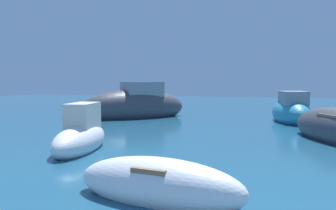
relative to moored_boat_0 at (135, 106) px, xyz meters
The scene contains 4 objects.
moored_boat_0 is the anchor object (origin of this frame).
moored_boat_1 9.00m from the moored_boat_0, 77.57° to the right, with size 1.69×3.38×1.58m.
moored_boat_3 8.22m from the moored_boat_0, ahead, with size 2.40×4.25×1.86m.
moored_boat_5 13.34m from the moored_boat_0, 65.75° to the right, with size 3.14×1.42×0.93m.
Camera 1 is at (-4.88, -4.62, 2.00)m, focal length 36.46 mm.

